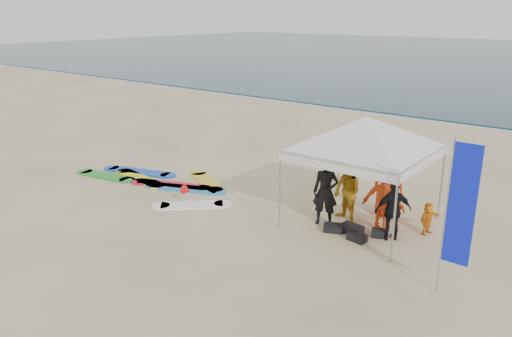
{
  "coord_description": "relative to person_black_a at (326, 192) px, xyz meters",
  "views": [
    {
      "loc": [
        8.71,
        -8.12,
        5.51
      ],
      "look_at": [
        0.31,
        2.6,
        1.2
      ],
      "focal_mm": 35.0,
      "sensor_mm": 36.0,
      "label": 1
    }
  ],
  "objects": [
    {
      "name": "feather_flag",
      "position": [
        3.83,
        -1.56,
        1.01
      ],
      "size": [
        0.56,
        0.04,
        3.29
      ],
      "color": "#A5A5A8",
      "rests_on": "ground"
    },
    {
      "name": "gear_pile",
      "position": [
        0.91,
        -0.15,
        -0.83
      ],
      "size": [
        1.63,
        0.92,
        0.22
      ],
      "color": "black",
      "rests_on": "ground"
    },
    {
      "name": "shoreline_foam",
      "position": [
        -2.5,
        15.38,
        -0.92
      ],
      "size": [
        160.0,
        1.2,
        0.01
      ],
      "primitive_type": "cube",
      "color": "silver",
      "rests_on": "ground"
    },
    {
      "name": "marker_pennant",
      "position": [
        -3.83,
        -1.39,
        -0.43
      ],
      "size": [
        0.28,
        0.28,
        0.64
      ],
      "color": "#A5A5A8",
      "rests_on": "ground"
    },
    {
      "name": "ground",
      "position": [
        -2.5,
        -2.82,
        -0.92
      ],
      "size": [
        120.0,
        120.0,
        0.0
      ],
      "primitive_type": "plane",
      "color": "beige",
      "rests_on": "ground"
    },
    {
      "name": "person_orange_a",
      "position": [
        1.36,
        0.64,
        -0.04
      ],
      "size": [
        1.19,
        0.74,
        1.78
      ],
      "primitive_type": "imported",
      "rotation": [
        0.0,
        0.0,
        3.21
      ],
      "color": "red",
      "rests_on": "ground"
    },
    {
      "name": "person_yellow",
      "position": [
        0.35,
        0.53,
        -0.09
      ],
      "size": [
        1.0,
        0.91,
        1.67
      ],
      "primitive_type": "imported",
      "rotation": [
        0.0,
        0.0,
        -0.41
      ],
      "color": "#C0921B",
      "rests_on": "ground"
    },
    {
      "name": "person_black_b",
      "position": [
        1.82,
        0.21,
        -0.14
      ],
      "size": [
        0.94,
        0.9,
        1.57
      ],
      "primitive_type": "imported",
      "rotation": [
        0.0,
        0.0,
        3.88
      ],
      "color": "black",
      "rests_on": "ground"
    },
    {
      "name": "surfboard_spread",
      "position": [
        -5.98,
        -0.53,
        -0.89
      ],
      "size": [
        6.18,
        3.32,
        0.07
      ],
      "color": "white",
      "rests_on": "ground"
    },
    {
      "name": "person_orange_b",
      "position": [
        1.08,
        1.56,
        -0.06
      ],
      "size": [
        0.99,
        0.82,
        1.73
      ],
      "primitive_type": "imported",
      "rotation": [
        0.0,
        0.0,
        3.51
      ],
      "color": "red",
      "rests_on": "ground"
    },
    {
      "name": "person_seated",
      "position": [
        2.41,
        1.08,
        -0.5
      ],
      "size": [
        0.44,
        0.83,
        0.85
      ],
      "primitive_type": "imported",
      "rotation": [
        0.0,
        0.0,
        1.33
      ],
      "color": "orange",
      "rests_on": "ground"
    },
    {
      "name": "canopy_tent",
      "position": [
        0.73,
        0.67,
        2.01
      ],
      "size": [
        4.46,
        4.46,
        3.37
      ],
      "color": "#A5A5A8",
      "rests_on": "ground"
    },
    {
      "name": "person_black_a",
      "position": [
        0.0,
        0.0,
        0.0
      ],
      "size": [
        0.79,
        0.65,
        1.85
      ],
      "primitive_type": "imported",
      "rotation": [
        0.0,
        0.0,
        0.35
      ],
      "color": "black",
      "rests_on": "ground"
    }
  ]
}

